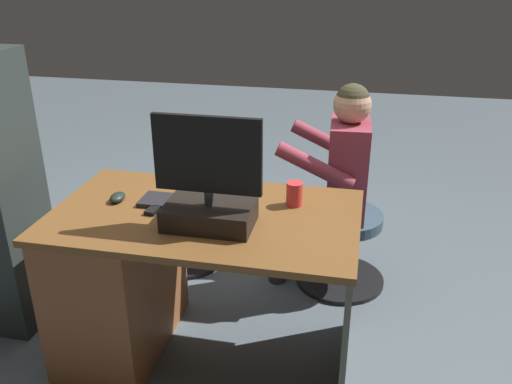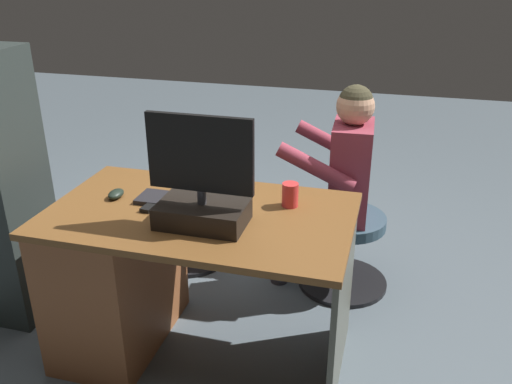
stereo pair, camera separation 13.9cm
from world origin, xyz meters
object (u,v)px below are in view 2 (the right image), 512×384
Objects in this scene: monitor at (202,194)px; visitor_chair at (345,244)px; computer_mouse at (116,194)px; tv_remote at (153,204)px; person at (336,173)px; desk at (136,270)px; office_chair_teddy at (187,221)px; cup at (290,195)px; teddy_bear at (185,169)px; keyboard at (185,201)px.

visitor_chair is (-0.50, -0.84, -0.61)m from monitor.
tv_remote is at bearing 168.94° from computer_mouse.
computer_mouse is 1.14m from person.
person is (-0.81, -0.75, 0.27)m from desk.
visitor_chair is at bearing -139.84° from desk.
office_chair_teddy and visitor_chair have the same top height.
cup is 0.30× the size of teddy_bear.
keyboard is 0.90m from person.
cup is 0.69× the size of tv_remote.
office_chair_teddy is at bearing -63.14° from monitor.
monitor is 3.00× the size of tv_remote.
office_chair_teddy is (-0.01, -0.75, -0.51)m from computer_mouse.
monitor reaches higher than person.
person is (-0.57, -0.69, -0.08)m from keyboard.
person is (-0.69, -0.75, -0.07)m from tv_remote.
visitor_chair is at bearing 177.14° from office_chair_teddy.
teddy_bear is (0.00, -0.01, 0.33)m from office_chair_teddy.
visitor_chair is (-0.20, -0.59, -0.53)m from cup.
desk is at bearing 14.40° from keyboard.
monitor is 0.24m from keyboard.
office_chair_teddy is at bearing -67.22° from keyboard.
monitor reaches higher than keyboard.
visitor_chair is at bearing -129.85° from tv_remote.
monitor is 0.97m from person.
cup is at bearing 139.88° from office_chair_teddy.
keyboard reaches higher than tv_remote.
tv_remote is at bearing 103.14° from teddy_bear.
desk is 8.59× the size of tv_remote.
desk is 0.43m from keyboard.
monitor reaches higher than tv_remote.
visitor_chair is at bearing 177.14° from person.
desk is 1.16m from visitor_chair.
monitor is 1.30× the size of teddy_bear.
computer_mouse is 0.91m from office_chair_teddy.
keyboard is 0.94m from office_chair_teddy.
tv_remote is (-0.20, 0.04, -0.01)m from computer_mouse.
computer_mouse is 0.79m from teddy_bear.
cup is at bearing -139.92° from monitor.
desk is 2.86× the size of monitor.
tv_remote is 0.13× the size of person.
cup is at bearing 71.20° from visitor_chair.
cup is 0.21× the size of visitor_chair.
desk is at bearing 42.86° from person.
cup reaches higher than keyboard.
person is at bearing -101.84° from cup.
monitor is at bearing 63.23° from person.
tv_remote is (0.57, 0.16, -0.04)m from cup.
keyboard is at bearing 50.34° from person.
cup reaches higher than computer_mouse.
cup reaches higher than visitor_chair.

